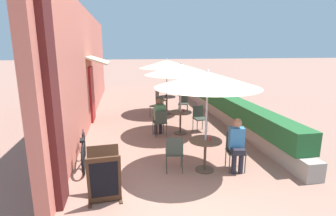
# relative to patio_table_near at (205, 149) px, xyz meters

# --- Properties ---
(ground_plane) EXTENTS (120.00, 120.00, 0.00)m
(ground_plane) POSITION_rel_patio_table_near_xyz_m (-0.63, -1.43, -0.53)
(ground_plane) COLOR #936B5B
(cafe_facade_wall) EXTENTS (0.98, 14.13, 4.20)m
(cafe_facade_wall) POSITION_rel_patio_table_near_xyz_m (-3.17, 5.50, 1.56)
(cafe_facade_wall) COLOR #C66B5B
(cafe_facade_wall) RESTS_ON ground_plane
(planter_hedge) EXTENTS (0.60, 13.13, 1.01)m
(planter_hedge) POSITION_rel_patio_table_near_xyz_m (2.12, 5.54, 0.00)
(planter_hedge) COLOR gray
(planter_hedge) RESTS_ON ground_plane
(patio_table_near) EXTENTS (0.75, 0.75, 0.74)m
(patio_table_near) POSITION_rel_patio_table_near_xyz_m (0.00, 0.00, 0.00)
(patio_table_near) COLOR brown
(patio_table_near) RESTS_ON ground_plane
(patio_umbrella_near) EXTENTS (2.33, 2.33, 2.35)m
(patio_umbrella_near) POSITION_rel_patio_table_near_xyz_m (0.00, -0.00, 1.60)
(patio_umbrella_near) COLOR #B7B7BC
(patio_umbrella_near) RESTS_ON ground_plane
(cafe_chair_near_left) EXTENTS (0.45, 0.45, 0.87)m
(cafe_chair_near_left) POSITION_rel_patio_table_near_xyz_m (0.72, -0.03, -0.02)
(cafe_chair_near_left) COLOR #384238
(cafe_chair_near_left) RESTS_ON ground_plane
(seated_patron_near_left) EXTENTS (0.37, 0.44, 1.25)m
(seated_patron_near_left) POSITION_rel_patio_table_near_xyz_m (0.70, -0.14, 0.16)
(seated_patron_near_left) COLOR #23232D
(seated_patron_near_left) RESTS_ON ground_plane
(cafe_chair_near_right) EXTENTS (0.45, 0.45, 0.87)m
(cafe_chair_near_right) POSITION_rel_patio_table_near_xyz_m (-0.72, 0.03, -0.02)
(cafe_chair_near_right) COLOR #384238
(cafe_chair_near_right) RESTS_ON ground_plane
(coffee_cup_near) EXTENTS (0.07, 0.07, 0.09)m
(coffee_cup_near) POSITION_rel_patio_table_near_xyz_m (0.11, -0.01, 0.26)
(coffee_cup_near) COLOR #B73D3D
(coffee_cup_near) RESTS_ON patio_table_near
(patio_table_mid) EXTENTS (0.75, 0.75, 0.74)m
(patio_table_mid) POSITION_rel_patio_table_near_xyz_m (0.01, 2.73, 0.00)
(patio_table_mid) COLOR brown
(patio_table_mid) RESTS_ON ground_plane
(patio_umbrella_mid) EXTENTS (2.33, 2.33, 2.35)m
(patio_umbrella_mid) POSITION_rel_patio_table_near_xyz_m (0.01, 2.73, 1.60)
(patio_umbrella_mid) COLOR #B7B7BC
(patio_umbrella_mid) RESTS_ON ground_plane
(cafe_chair_mid_left) EXTENTS (0.45, 0.45, 0.87)m
(cafe_chair_mid_left) POSITION_rel_patio_table_near_xyz_m (-0.68, 2.56, -0.02)
(cafe_chair_mid_left) COLOR #384238
(cafe_chair_mid_left) RESTS_ON ground_plane
(seated_patron_mid_left) EXTENTS (0.37, 0.44, 1.25)m
(seated_patron_mid_left) POSITION_rel_patio_table_near_xyz_m (-0.70, 2.67, 0.16)
(seated_patron_mid_left) COLOR #23232D
(seated_patron_mid_left) RESTS_ON ground_plane
(cafe_chair_mid_right) EXTENTS (0.45, 0.45, 0.87)m
(cafe_chair_mid_right) POSITION_rel_patio_table_near_xyz_m (0.71, 2.91, -0.02)
(cafe_chair_mid_right) COLOR #384238
(cafe_chair_mid_right) RESTS_ON ground_plane
(coffee_cup_mid) EXTENTS (0.07, 0.07, 0.09)m
(coffee_cup_mid) POSITION_rel_patio_table_near_xyz_m (0.11, 2.71, 0.26)
(coffee_cup_mid) COLOR #B73D3D
(coffee_cup_mid) RESTS_ON patio_table_mid
(patio_table_far) EXTENTS (0.75, 0.75, 0.74)m
(patio_table_far) POSITION_rel_patio_table_near_xyz_m (0.03, 5.52, 0.00)
(patio_table_far) COLOR brown
(patio_table_far) RESTS_ON ground_plane
(patio_umbrella_far) EXTENTS (2.33, 2.33, 2.35)m
(patio_umbrella_far) POSITION_rel_patio_table_near_xyz_m (0.03, 5.52, 1.60)
(patio_umbrella_far) COLOR #B7B7BC
(patio_umbrella_far) RESTS_ON ground_plane
(cafe_chair_far_left) EXTENTS (0.50, 0.50, 0.87)m
(cafe_chair_far_left) POSITION_rel_patio_table_near_xyz_m (0.73, 5.38, -0.02)
(cafe_chair_far_left) COLOR #384238
(cafe_chair_far_left) RESTS_ON ground_plane
(cafe_chair_far_right) EXTENTS (0.48, 0.48, 0.87)m
(cafe_chair_far_right) POSITION_rel_patio_table_near_xyz_m (-0.20, 6.21, -0.02)
(cafe_chair_far_right) COLOR #384238
(cafe_chair_far_right) RESTS_ON ground_plane
(cafe_chair_far_back) EXTENTS (0.57, 0.57, 0.87)m
(cafe_chair_far_back) POSITION_rel_patio_table_near_xyz_m (-0.45, 4.99, -0.02)
(cafe_chair_far_back) COLOR #384238
(cafe_chair_far_back) RESTS_ON ground_plane
(coffee_cup_far) EXTENTS (0.07, 0.07, 0.09)m
(coffee_cup_far) POSITION_rel_patio_table_near_xyz_m (-0.02, 5.46, 0.26)
(coffee_cup_far) COLOR #232328
(coffee_cup_far) RESTS_ON patio_table_far
(bicycle_leaning) EXTENTS (0.26, 1.71, 0.76)m
(bicycle_leaning) POSITION_rel_patio_table_near_xyz_m (-2.83, 0.79, -0.18)
(bicycle_leaning) COLOR black
(bicycle_leaning) RESTS_ON ground_plane
(menu_board) EXTENTS (0.65, 0.68, 0.99)m
(menu_board) POSITION_rel_patio_table_near_xyz_m (-2.23, -0.85, -0.04)
(menu_board) COLOR #422819
(menu_board) RESTS_ON ground_plane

